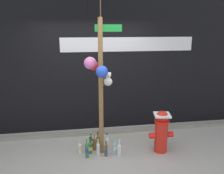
{
  "coord_description": "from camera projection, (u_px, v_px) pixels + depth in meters",
  "views": [
    {
      "loc": [
        -0.38,
        -3.76,
        2.32
      ],
      "look_at": [
        0.28,
        0.32,
        1.28
      ],
      "focal_mm": 37.89,
      "sensor_mm": 36.0,
      "label": 1
    }
  ],
  "objects": [
    {
      "name": "bottle_9",
      "position": [
        98.0,
        142.0,
        4.68
      ],
      "size": [
        0.08,
        0.08,
        0.33
      ],
      "color": "brown",
      "rests_on": "ground_plane"
    },
    {
      "name": "litter_1",
      "position": [
        78.0,
        133.0,
        5.33
      ],
      "size": [
        0.11,
        0.1,
        0.01
      ],
      "primitive_type": "cube",
      "rotation": [
        0.0,
        0.0,
        0.34
      ],
      "color": "silver",
      "rests_on": "ground_plane"
    },
    {
      "name": "bottle_6",
      "position": [
        94.0,
        144.0,
        4.58
      ],
      "size": [
        0.06,
        0.06,
        0.34
      ],
      "color": "brown",
      "rests_on": "ground_plane"
    },
    {
      "name": "ground_plane",
      "position": [
        99.0,
        161.0,
        4.22
      ],
      "size": [
        14.0,
        14.0,
        0.0
      ],
      "primitive_type": "plane",
      "color": "#9E9B93"
    },
    {
      "name": "litter_0",
      "position": [
        164.0,
        143.0,
        4.89
      ],
      "size": [
        0.12,
        0.08,
        0.01
      ],
      "primitive_type": "cube",
      "rotation": [
        0.0,
        0.0,
        1.63
      ],
      "color": "#8C99B2",
      "rests_on": "ground_plane"
    },
    {
      "name": "bottle_7",
      "position": [
        80.0,
        148.0,
        4.48
      ],
      "size": [
        0.08,
        0.08,
        0.28
      ],
      "color": "silver",
      "rests_on": "ground_plane"
    },
    {
      "name": "curb_strip",
      "position": [
        94.0,
        133.0,
        5.28
      ],
      "size": [
        8.0,
        0.12,
        0.08
      ],
      "primitive_type": "cube",
      "color": "gray",
      "rests_on": "ground_plane"
    },
    {
      "name": "building_wall",
      "position": [
        91.0,
        53.0,
        5.28
      ],
      "size": [
        10.0,
        0.21,
        3.54
      ],
      "color": "black",
      "rests_on": "ground_plane"
    },
    {
      "name": "bottle_8",
      "position": [
        87.0,
        150.0,
        4.31
      ],
      "size": [
        0.06,
        0.06,
        0.4
      ],
      "color": "#337038",
      "rests_on": "ground_plane"
    },
    {
      "name": "bottle_5",
      "position": [
        119.0,
        149.0,
        4.36
      ],
      "size": [
        0.07,
        0.07,
        0.36
      ],
      "color": "silver",
      "rests_on": "ground_plane"
    },
    {
      "name": "fire_hydrant",
      "position": [
        161.0,
        130.0,
        4.48
      ],
      "size": [
        0.47,
        0.35,
        0.82
      ],
      "color": "red",
      "rests_on": "ground_plane"
    },
    {
      "name": "bottle_1",
      "position": [
        115.0,
        148.0,
        4.44
      ],
      "size": [
        0.06,
        0.06,
        0.32
      ],
      "color": "#93CCE0",
      "rests_on": "ground_plane"
    },
    {
      "name": "memorial_post",
      "position": [
        99.0,
        62.0,
        4.12
      ],
      "size": [
        0.66,
        0.54,
        2.86
      ],
      "color": "olive",
      "rests_on": "ground_plane"
    },
    {
      "name": "bottle_2",
      "position": [
        91.0,
        141.0,
        4.71
      ],
      "size": [
        0.06,
        0.06,
        0.32
      ],
      "color": "#337038",
      "rests_on": "ground_plane"
    },
    {
      "name": "bottle_4",
      "position": [
        98.0,
        149.0,
        4.37
      ],
      "size": [
        0.06,
        0.06,
        0.34
      ],
      "color": "silver",
      "rests_on": "ground_plane"
    },
    {
      "name": "bottle_10",
      "position": [
        106.0,
        150.0,
        4.37
      ],
      "size": [
        0.06,
        0.06,
        0.32
      ],
      "color": "brown",
      "rests_on": "ground_plane"
    },
    {
      "name": "bottle_0",
      "position": [
        90.0,
        147.0,
        4.48
      ],
      "size": [
        0.07,
        0.07,
        0.32
      ],
      "color": "#337038",
      "rests_on": "ground_plane"
    },
    {
      "name": "bottle_3",
      "position": [
        107.0,
        144.0,
        4.54
      ],
      "size": [
        0.08,
        0.08,
        0.36
      ],
      "color": "silver",
      "rests_on": "ground_plane"
    }
  ]
}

